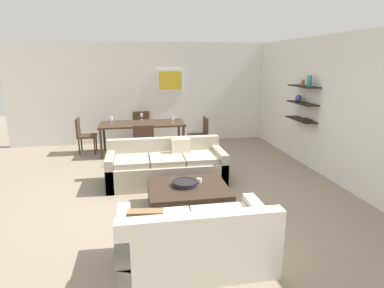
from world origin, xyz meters
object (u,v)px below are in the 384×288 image
Objects in this scene: sofa_beige at (166,167)px; coffee_table at (188,198)px; candle_jar at (199,181)px; dining_table at (142,126)px; wine_glass_left_far at (111,118)px; wine_glass_head at (141,115)px; decorative_bowl at (185,183)px; wine_glass_right_near at (173,118)px; dining_chair_left_far at (83,133)px; loveseat_white at (195,241)px; dining_chair_foot at (144,141)px; dining_chair_head at (142,126)px; dining_chair_right_near at (201,132)px.

coffee_table is (0.21, -1.22, -0.10)m from sofa_beige.
dining_table is (-0.77, 3.20, 0.27)m from candle_jar.
wine_glass_head reaches higher than wine_glass_left_far.
sofa_beige is 26.98× the size of candle_jar.
wine_glass_left_far is (-1.27, 3.39, 0.44)m from decorative_bowl.
wine_glass_head is 0.90m from wine_glass_right_near.
dining_chair_left_far reaches higher than decorative_bowl.
coffee_table is 7.08× the size of wine_glass_right_near.
decorative_bowl is at bearing 85.52° from loveseat_white.
sofa_beige is 2.59m from wine_glass_head.
loveseat_white reaches higher than dining_table.
wine_glass_head reaches higher than wine_glass_right_near.
dining_chair_left_far is 4.95× the size of wine_glass_head.
dining_table is 12.12× the size of wine_glass_right_near.
sofa_beige is 1.29m from dining_chair_foot.
sofa_beige is at bearing -100.36° from wine_glass_right_near.
coffee_table is 1.35× the size of dining_chair_left_far.
sofa_beige is at bearing 99.64° from coffee_table.
dining_chair_left_far is at bearing 172.19° from wine_glass_left_far.
wine_glass_right_near is (0.74, 0.76, 0.36)m from dining_chair_foot.
loveseat_white is 4.72m from dining_table.
coffee_table is 3.40m from dining_table.
wine_glass_right_near is at bearing -35.37° from wine_glass_head.
decorative_bowl is 2.27× the size of wine_glass_left_far.
wine_glass_right_near is at bearing 45.86° from dining_chair_foot.
dining_chair_foot reaches higher than loveseat_white.
dining_chair_right_near is at bearing -37.27° from dining_chair_head.
dining_chair_left_far is 2.21m from wine_glass_right_near.
wine_glass_right_near is at bearing -8.57° from dining_chair_left_far.
sofa_beige is 1.06× the size of dining_table.
dining_chair_left_far reaches higher than dining_table.
dining_chair_head is (0.00, 1.75, 0.00)m from dining_chair_foot.
wine_glass_head reaches higher than dining_chair_head.
wine_glass_left_far is at bearing 116.72° from sofa_beige.
candle_jar is at bearing -70.16° from sofa_beige.
dining_chair_left_far is 1.57m from dining_chair_head.
dining_chair_head is at bearing 90.00° from dining_chair_foot.
dining_table is at bearing 90.00° from dining_chair_foot.
dining_chair_foot reaches higher than dining_table.
decorative_bowl is 2.46m from dining_chair_foot.
dining_table is at bearing 95.16° from loveseat_white.
dining_chair_head is 5.27× the size of wine_glass_left_far.
sofa_beige is at bearing 109.84° from candle_jar.
coffee_table is 7.11× the size of wine_glass_left_far.
coffee_table is at bearing -105.17° from dining_chair_right_near.
dining_chair_right_near reaches higher than coffee_table.
wine_glass_head reaches higher than loveseat_white.
dining_chair_foot is (0.00, -0.87, -0.18)m from dining_table.
dining_chair_head reaches higher than decorative_bowl.
dining_table is at bearing -8.92° from wine_glass_left_far.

